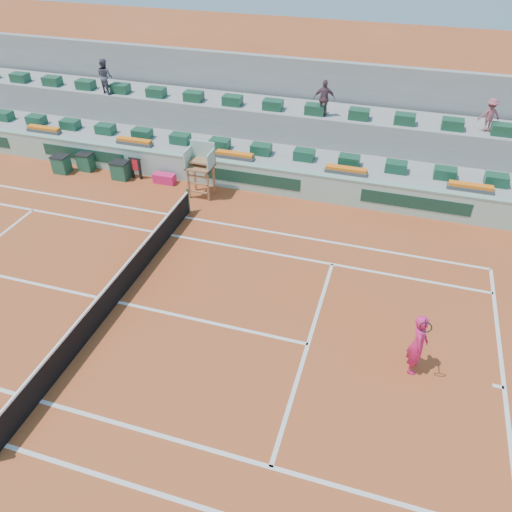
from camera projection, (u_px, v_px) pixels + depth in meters
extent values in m
plane|color=#9D411E|center=(118.00, 302.00, 16.45)|extent=(90.00, 90.00, 0.00)
cube|color=#999896|center=(227.00, 152.00, 24.29)|extent=(36.00, 4.00, 1.20)
cube|color=#999896|center=(237.00, 126.00, 25.09)|extent=(36.00, 2.40, 2.60)
cube|color=#999896|center=(247.00, 98.00, 25.78)|extent=(36.00, 0.40, 4.40)
cube|color=#E41D65|center=(164.00, 178.00, 22.91)|extent=(1.00, 0.45, 0.45)
imported|color=#50515E|center=(105.00, 76.00, 24.74)|extent=(0.99, 0.90, 1.67)
imported|color=#674550|center=(324.00, 98.00, 22.22)|extent=(1.01, 0.55, 1.63)
imported|color=#9E4F57|center=(490.00, 115.00, 20.93)|extent=(1.02, 0.78, 1.40)
cube|color=silver|center=(504.00, 388.00, 13.64)|extent=(0.12, 10.97, 0.01)
cube|color=silver|center=(5.00, 445.00, 12.24)|extent=(23.77, 0.12, 0.01)
cube|color=silver|center=(185.00, 217.00, 20.65)|extent=(23.77, 0.12, 0.01)
cube|color=silver|center=(40.00, 401.00, 13.29)|extent=(23.77, 0.12, 0.01)
cube|color=silver|center=(171.00, 235.00, 19.60)|extent=(23.77, 0.12, 0.01)
cube|color=silver|center=(308.00, 344.00, 14.93)|extent=(0.12, 8.23, 0.01)
cube|color=silver|center=(118.00, 302.00, 16.44)|extent=(12.80, 0.12, 0.01)
cube|color=silver|center=(498.00, 386.00, 13.68)|extent=(0.30, 0.12, 0.01)
cube|color=black|center=(116.00, 292.00, 16.17)|extent=(0.03, 11.87, 0.92)
cube|color=white|center=(113.00, 280.00, 15.87)|extent=(0.06, 11.87, 0.07)
cylinder|color=#1D442F|center=(188.00, 200.00, 20.66)|extent=(0.10, 0.10, 1.10)
cube|color=#9CC4B2|center=(211.00, 172.00, 22.60)|extent=(36.00, 0.30, 1.20)
cube|color=#7BA590|center=(210.00, 159.00, 22.22)|extent=(36.00, 0.34, 0.06)
cube|color=#153A2C|center=(83.00, 154.00, 23.98)|extent=(4.40, 0.02, 0.56)
cube|color=#153A2C|center=(252.00, 179.00, 21.98)|extent=(4.40, 0.02, 0.56)
cube|color=#153A2C|center=(415.00, 203.00, 20.33)|extent=(4.40, 0.02, 0.56)
cube|color=#925C37|center=(189.00, 184.00, 21.55)|extent=(0.08, 0.08, 1.35)
cube|color=#925C37|center=(208.00, 187.00, 21.34)|extent=(0.08, 0.08, 1.35)
cube|color=#925C37|center=(195.00, 177.00, 22.09)|extent=(0.08, 0.08, 1.35)
cube|color=#925C37|center=(214.00, 179.00, 21.87)|extent=(0.08, 0.08, 1.35)
cube|color=#925C37|center=(200.00, 167.00, 21.29)|extent=(1.10, 0.90, 0.08)
cube|color=#9CC4B2|center=(203.00, 152.00, 21.27)|extent=(1.10, 0.08, 1.00)
cube|color=#9CC4B2|center=(188.00, 157.00, 21.19)|extent=(0.06, 0.90, 0.80)
cube|color=#9CC4B2|center=(211.00, 161.00, 20.95)|extent=(0.06, 0.90, 0.80)
cube|color=#925C37|center=(201.00, 161.00, 21.22)|extent=(0.80, 0.60, 0.08)
cube|color=#925C37|center=(199.00, 192.00, 21.64)|extent=(0.90, 0.08, 0.06)
cube|color=#925C37|center=(198.00, 184.00, 21.40)|extent=(0.90, 0.08, 0.06)
cube|color=#925C37|center=(198.00, 177.00, 21.19)|extent=(0.90, 0.08, 0.06)
cube|color=#18482F|center=(4.00, 116.00, 25.94)|extent=(0.90, 0.60, 0.44)
cube|color=#18482F|center=(36.00, 120.00, 25.46)|extent=(0.90, 0.60, 0.44)
cube|color=#18482F|center=(70.00, 124.00, 24.99)|extent=(0.90, 0.60, 0.44)
cube|color=#18482F|center=(106.00, 129.00, 24.52)|extent=(0.90, 0.60, 0.44)
cube|color=#18482F|center=(142.00, 134.00, 24.05)|extent=(0.90, 0.60, 0.44)
cube|color=#18482F|center=(180.00, 139.00, 23.58)|extent=(0.90, 0.60, 0.44)
cube|color=#18482F|center=(220.00, 144.00, 23.11)|extent=(0.90, 0.60, 0.44)
cube|color=#18482F|center=(261.00, 149.00, 22.64)|extent=(0.90, 0.60, 0.44)
cube|color=#18482F|center=(304.00, 155.00, 22.16)|extent=(0.90, 0.60, 0.44)
cube|color=#18482F|center=(349.00, 161.00, 21.69)|extent=(0.90, 0.60, 0.44)
cube|color=#18482F|center=(396.00, 167.00, 21.22)|extent=(0.90, 0.60, 0.44)
cube|color=#18482F|center=(445.00, 173.00, 20.75)|extent=(0.90, 0.60, 0.44)
cube|color=#18482F|center=(496.00, 180.00, 20.28)|extent=(0.90, 0.60, 0.44)
cube|color=#18482F|center=(20.00, 77.00, 26.56)|extent=(0.90, 0.60, 0.44)
cube|color=#18482F|center=(52.00, 81.00, 26.08)|extent=(0.90, 0.60, 0.44)
cube|color=#18482F|center=(86.00, 85.00, 25.61)|extent=(0.90, 0.60, 0.44)
cube|color=#18482F|center=(120.00, 88.00, 25.14)|extent=(0.90, 0.60, 0.44)
cube|color=#18482F|center=(156.00, 92.00, 24.67)|extent=(0.90, 0.60, 0.44)
cube|color=#18482F|center=(194.00, 96.00, 24.20)|extent=(0.90, 0.60, 0.44)
cube|color=#18482F|center=(233.00, 100.00, 23.73)|extent=(0.90, 0.60, 0.44)
cube|color=#18482F|center=(273.00, 105.00, 23.25)|extent=(0.90, 0.60, 0.44)
cube|color=#18482F|center=(315.00, 109.00, 22.78)|extent=(0.90, 0.60, 0.44)
cube|color=#18482F|center=(359.00, 114.00, 22.31)|extent=(0.90, 0.60, 0.44)
cube|color=#18482F|center=(405.00, 119.00, 21.84)|extent=(0.90, 0.60, 0.44)
cube|color=#18482F|center=(453.00, 124.00, 21.37)|extent=(0.90, 0.60, 0.44)
cube|color=#18482F|center=(503.00, 130.00, 20.90)|extent=(0.90, 0.60, 0.44)
cube|color=#4F4F4F|center=(44.00, 131.00, 24.70)|extent=(1.80, 0.36, 0.16)
cube|color=orange|center=(43.00, 128.00, 24.62)|extent=(1.70, 0.32, 0.12)
cube|color=#4F4F4F|center=(135.00, 143.00, 23.52)|extent=(1.80, 0.36, 0.16)
cube|color=orange|center=(134.00, 140.00, 23.44)|extent=(1.70, 0.32, 0.12)
cube|color=#4F4F4F|center=(235.00, 157.00, 22.34)|extent=(1.80, 0.36, 0.16)
cube|color=orange|center=(235.00, 154.00, 22.26)|extent=(1.70, 0.32, 0.12)
cube|color=#4F4F4F|center=(346.00, 172.00, 21.16)|extent=(1.80, 0.36, 0.16)
cube|color=orange|center=(346.00, 169.00, 21.08)|extent=(1.70, 0.32, 0.12)
cube|color=#4F4F4F|center=(470.00, 189.00, 19.98)|extent=(1.80, 0.36, 0.16)
cube|color=orange|center=(471.00, 185.00, 19.90)|extent=(1.70, 0.32, 0.12)
cube|color=#1A4F39|center=(121.00, 170.00, 23.17)|extent=(0.74, 0.63, 0.80)
cube|color=black|center=(119.00, 162.00, 22.92)|extent=(0.78, 0.68, 0.04)
cube|color=#1A4F39|center=(86.00, 162.00, 23.87)|extent=(0.68, 0.59, 0.80)
cube|color=black|center=(84.00, 154.00, 23.62)|extent=(0.72, 0.63, 0.04)
cube|color=#1A4F39|center=(61.00, 164.00, 23.66)|extent=(0.71, 0.60, 0.80)
cube|color=black|center=(59.00, 156.00, 23.41)|extent=(0.75, 0.65, 0.04)
cube|color=black|center=(132.00, 168.00, 23.15)|extent=(0.10, 0.10, 1.00)
cube|color=black|center=(140.00, 169.00, 23.06)|extent=(0.10, 0.10, 1.00)
cube|color=black|center=(134.00, 159.00, 22.80)|extent=(0.62, 0.08, 0.06)
cube|color=red|center=(135.00, 165.00, 22.97)|extent=(0.45, 0.04, 0.56)
imported|color=#E41D65|center=(418.00, 344.00, 13.61)|extent=(0.48, 0.73, 1.99)
cylinder|color=black|center=(426.00, 323.00, 12.75)|extent=(0.03, 0.35, 0.09)
torus|color=black|center=(426.00, 327.00, 12.54)|extent=(0.31, 0.08, 0.31)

